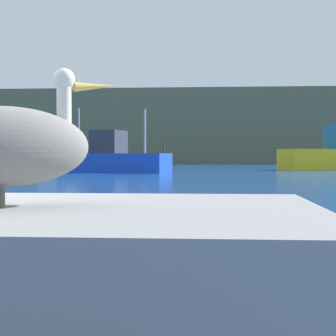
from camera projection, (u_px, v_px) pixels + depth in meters
hillside_backdrop at (189, 128)px, 68.69m from camera, size 140.00×12.20×8.58m
pier_dock at (7, 270)px, 3.24m from camera, size 3.66×2.29×0.74m
pelican at (8, 145)px, 3.23m from camera, size 1.14×0.99×0.84m
fishing_boat_green at (58, 156)px, 46.59m from camera, size 7.33×4.51×4.80m
fishing_boat_blue at (113, 158)px, 32.21m from camera, size 6.71×3.74×3.60m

